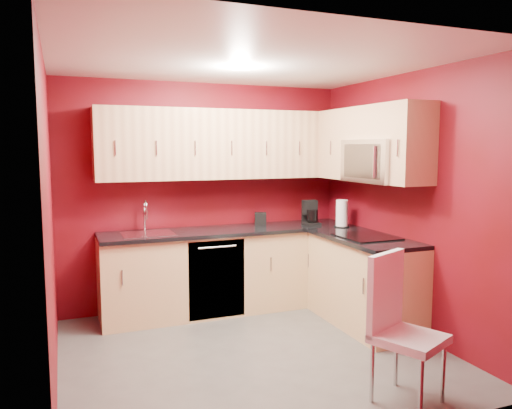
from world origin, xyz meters
TOP-DOWN VIEW (x-y plane):
  - floor at (0.00, 0.00)m, footprint 3.20×3.20m
  - ceiling at (0.00, 0.00)m, footprint 3.20×3.20m
  - wall_back at (0.00, 1.50)m, footprint 3.20×0.00m
  - wall_front at (0.00, -1.50)m, footprint 3.20×0.00m
  - wall_left at (-1.60, 0.00)m, footprint 0.00×3.00m
  - wall_right at (1.60, 0.00)m, footprint 0.00×3.00m
  - base_cabinets_back at (0.20, 1.20)m, footprint 2.80×0.60m
  - base_cabinets_right at (1.30, 0.25)m, footprint 0.60×1.30m
  - countertop_back at (0.20, 1.19)m, footprint 2.80×0.63m
  - countertop_right at (1.29, 0.23)m, footprint 0.63×1.27m
  - upper_cabinets_back at (0.20, 1.32)m, footprint 2.80×0.35m
  - upper_cabinets_right at (1.42, 0.44)m, footprint 0.35×1.55m
  - microwave at (1.39, 0.20)m, footprint 0.42×0.76m
  - cooktop at (1.28, 0.20)m, footprint 0.50×0.55m
  - sink at (-0.70, 1.20)m, footprint 0.52×0.42m
  - dishwasher_front at (-0.05, 0.91)m, footprint 0.60×0.02m
  - downlight at (0.00, 0.30)m, footprint 0.20×0.20m
  - coffee_maker at (1.15, 1.12)m, footprint 0.18×0.23m
  - napkin_holder at (0.61, 1.33)m, footprint 0.17×0.17m
  - paper_towel at (1.39, 0.85)m, footprint 0.18×0.18m
  - dining_chair at (0.70, -1.20)m, footprint 0.57×0.58m

SIDE VIEW (x-z plane):
  - floor at x=0.00m, z-range 0.00..0.00m
  - base_cabinets_back at x=0.20m, z-range 0.00..0.87m
  - base_cabinets_right at x=1.30m, z-range 0.00..0.87m
  - dishwasher_front at x=-0.05m, z-range 0.03..0.84m
  - dining_chair at x=0.70m, z-range 0.00..1.05m
  - countertop_back at x=0.20m, z-range 0.87..0.91m
  - countertop_right at x=1.29m, z-range 0.87..0.91m
  - cooktop at x=1.28m, z-range 0.91..0.92m
  - sink at x=-0.70m, z-range 0.77..1.12m
  - napkin_holder at x=0.61m, z-range 0.91..1.05m
  - coffee_maker at x=1.15m, z-range 0.91..1.19m
  - paper_towel at x=1.39m, z-range 0.91..1.21m
  - wall_back at x=0.00m, z-range -0.35..2.85m
  - wall_front at x=0.00m, z-range -0.35..2.85m
  - wall_left at x=-1.60m, z-range -0.25..2.75m
  - wall_right at x=1.60m, z-range -0.25..2.75m
  - microwave at x=1.39m, z-range 1.45..1.87m
  - upper_cabinets_back at x=0.20m, z-range 1.45..2.20m
  - upper_cabinets_right at x=1.42m, z-range 1.51..2.26m
  - downlight at x=0.00m, z-range 2.48..2.49m
  - ceiling at x=0.00m, z-range 2.50..2.50m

